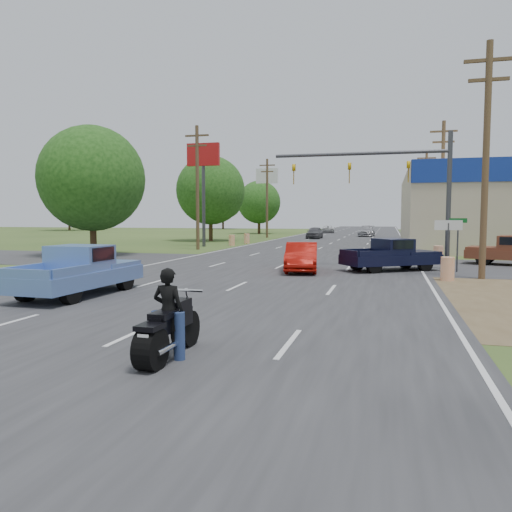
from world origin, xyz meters
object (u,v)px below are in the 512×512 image
(red_convertible, at_px, (301,257))
(blue_pickup, at_px, (81,270))
(navy_pickup, at_px, (393,255))
(distant_car_silver, at_px, (367,231))
(distant_car_grey, at_px, (315,233))
(distant_car_white, at_px, (328,229))
(motorcycle, at_px, (167,332))
(rider, at_px, (168,317))

(red_convertible, relative_size, blue_pickup, 0.82)
(red_convertible, bearing_deg, navy_pickup, 11.57)
(red_convertible, distance_m, distant_car_silver, 45.69)
(blue_pickup, xyz_separation_m, distant_car_silver, (7.23, 54.85, -0.14))
(distant_car_grey, relative_size, distant_car_silver, 0.85)
(blue_pickup, bearing_deg, distant_car_white, 91.51)
(blue_pickup, relative_size, navy_pickup, 1.04)
(blue_pickup, distance_m, distant_car_white, 68.14)
(blue_pickup, distance_m, navy_pickup, 14.91)
(motorcycle, bearing_deg, rider, 90.00)
(blue_pickup, bearing_deg, motorcycle, -44.26)
(blue_pickup, bearing_deg, rider, -43.93)
(motorcycle, xyz_separation_m, distant_car_grey, (-4.84, 52.54, 0.18))
(distant_car_white, bearing_deg, blue_pickup, 82.87)
(motorcycle, distance_m, distant_car_silver, 61.29)
(red_convertible, xyz_separation_m, rider, (0.14, -15.54, 0.11))
(red_convertible, height_order, blue_pickup, blue_pickup)
(blue_pickup, bearing_deg, distant_car_grey, 90.15)
(rider, distance_m, blue_pickup, 8.87)
(motorcycle, relative_size, rider, 1.48)
(motorcycle, distance_m, distant_car_white, 74.80)
(red_convertible, xyz_separation_m, navy_pickup, (4.32, 1.54, 0.10))
(blue_pickup, bearing_deg, distant_car_silver, 84.33)
(motorcycle, bearing_deg, distant_car_grey, 96.77)
(blue_pickup, xyz_separation_m, distant_car_grey, (1.35, 46.11, -0.14))
(red_convertible, height_order, motorcycle, red_convertible)
(motorcycle, relative_size, blue_pickup, 0.46)
(distant_car_silver, height_order, distant_car_white, distant_car_silver)
(distant_car_grey, relative_size, distant_car_white, 0.97)
(motorcycle, height_order, navy_pickup, navy_pickup)
(motorcycle, relative_size, distant_car_grey, 0.57)
(motorcycle, height_order, distant_car_silver, distant_car_silver)
(distant_car_silver, bearing_deg, distant_car_white, 119.84)
(rider, height_order, blue_pickup, blue_pickup)
(distant_car_grey, xyz_separation_m, distant_car_silver, (5.88, 8.74, 0.00))
(red_convertible, distance_m, rider, 15.54)
(motorcycle, relative_size, distant_car_white, 0.55)
(red_convertible, height_order, navy_pickup, navy_pickup)
(distant_car_silver, bearing_deg, motorcycle, -88.38)
(distant_car_grey, bearing_deg, navy_pickup, -75.52)
(distant_car_silver, bearing_deg, blue_pickup, -94.91)
(motorcycle, relative_size, navy_pickup, 0.48)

